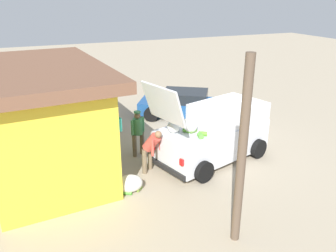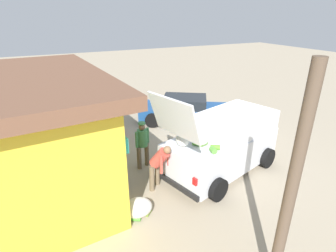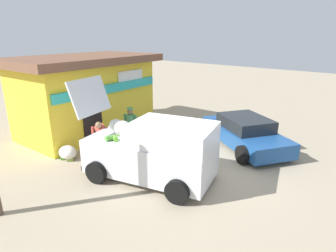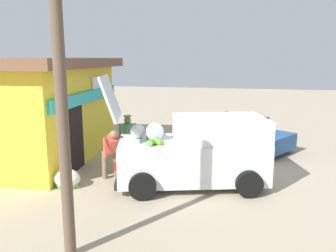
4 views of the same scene
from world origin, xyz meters
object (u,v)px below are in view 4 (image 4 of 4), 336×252
(storefront_bar, at_px, (43,108))
(delivery_van, at_px, (196,151))
(customer_bending, at_px, (112,149))
(parked_sedan, at_px, (235,133))
(vendor_standing, at_px, (128,137))
(unloaded_banana_pile, at_px, (67,178))
(paint_bucket, at_px, (147,140))

(storefront_bar, height_order, delivery_van, storefront_bar)
(storefront_bar, distance_m, customer_bending, 3.50)
(parked_sedan, bearing_deg, customer_bending, 143.42)
(vendor_standing, height_order, unloaded_banana_pile, vendor_standing)
(customer_bending, bearing_deg, delivery_van, -86.44)
(storefront_bar, xyz_separation_m, customer_bending, (-1.52, -3.03, -0.88))
(paint_bucket, bearing_deg, vendor_standing, -176.86)
(vendor_standing, distance_m, customer_bending, 1.37)
(unloaded_banana_pile, height_order, paint_bucket, unloaded_banana_pile)
(vendor_standing, relative_size, paint_bucket, 4.27)
(delivery_van, distance_m, vendor_standing, 2.67)
(unloaded_banana_pile, bearing_deg, customer_bending, -50.01)
(parked_sedan, bearing_deg, delivery_van, 167.90)
(vendor_standing, height_order, paint_bucket, vendor_standing)
(customer_bending, distance_m, paint_bucket, 4.13)
(customer_bending, bearing_deg, unloaded_banana_pile, 129.99)
(delivery_van, bearing_deg, storefront_bar, 75.80)
(paint_bucket, bearing_deg, unloaded_banana_pile, 170.31)
(parked_sedan, height_order, vendor_standing, vendor_standing)
(delivery_van, height_order, unloaded_banana_pile, delivery_van)
(parked_sedan, relative_size, customer_bending, 3.01)
(unloaded_banana_pile, distance_m, paint_bucket, 4.96)
(storefront_bar, distance_m, unloaded_banana_pile, 3.46)
(parked_sedan, relative_size, vendor_standing, 2.73)
(storefront_bar, relative_size, vendor_standing, 4.08)
(parked_sedan, distance_m, vendor_standing, 4.52)
(parked_sedan, xyz_separation_m, customer_bending, (-4.45, 3.30, 0.31))
(vendor_standing, bearing_deg, delivery_van, -117.33)
(delivery_van, distance_m, paint_bucket, 4.72)
(delivery_van, relative_size, unloaded_banana_pile, 5.57)
(vendor_standing, bearing_deg, customer_bending, 179.61)
(delivery_van, relative_size, paint_bucket, 12.00)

